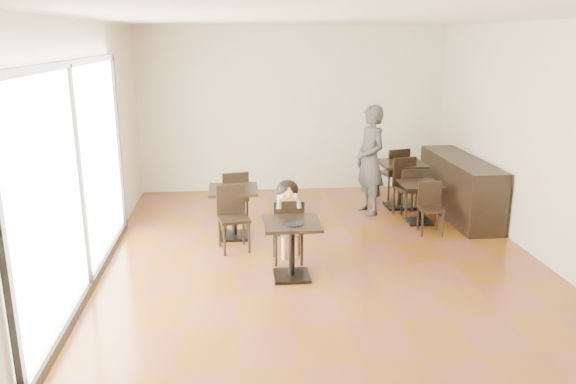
{
  "coord_description": "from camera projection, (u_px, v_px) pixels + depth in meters",
  "views": [
    {
      "loc": [
        -1.15,
        -6.95,
        2.99
      ],
      "look_at": [
        -0.47,
        0.17,
        1.0
      ],
      "focal_mm": 35.0,
      "sensor_mm": 36.0,
      "label": 1
    }
  ],
  "objects": [
    {
      "name": "floor",
      "position": [
        324.0,
        266.0,
        7.57
      ],
      "size": [
        6.0,
        8.0,
        0.01
      ],
      "primitive_type": "cube",
      "color": "brown",
      "rests_on": "ground"
    },
    {
      "name": "ceiling",
      "position": [
        328.0,
        18.0,
        6.71
      ],
      "size": [
        6.0,
        8.0,
        0.01
      ],
      "primitive_type": "cube",
      "color": "silver",
      "rests_on": "floor"
    },
    {
      "name": "wall_back",
      "position": [
        293.0,
        110.0,
        10.98
      ],
      "size": [
        6.0,
        0.01,
        3.2
      ],
      "primitive_type": "cube",
      "color": "beige",
      "rests_on": "floor"
    },
    {
      "name": "wall_front",
      "position": [
        434.0,
        281.0,
        3.31
      ],
      "size": [
        6.0,
        0.01,
        3.2
      ],
      "primitive_type": "cube",
      "color": "beige",
      "rests_on": "floor"
    },
    {
      "name": "wall_left",
      "position": [
        84.0,
        154.0,
        6.87
      ],
      "size": [
        0.01,
        8.0,
        3.2
      ],
      "primitive_type": "cube",
      "color": "beige",
      "rests_on": "floor"
    },
    {
      "name": "wall_right",
      "position": [
        550.0,
        145.0,
        7.42
      ],
      "size": [
        0.01,
        8.0,
        3.2
      ],
      "primitive_type": "cube",
      "color": "beige",
      "rests_on": "floor"
    },
    {
      "name": "storefront_window",
      "position": [
        77.0,
        180.0,
        6.45
      ],
      "size": [
        0.04,
        4.5,
        2.6
      ],
      "primitive_type": "cube",
      "color": "white",
      "rests_on": "floor"
    },
    {
      "name": "child_table",
      "position": [
        292.0,
        250.0,
        7.11
      ],
      "size": [
        0.71,
        0.71,
        0.75
      ],
      "primitive_type": null,
      "color": "black",
      "rests_on": "floor"
    },
    {
      "name": "child_chair",
      "position": [
        288.0,
        230.0,
        7.62
      ],
      "size": [
        0.41,
        0.41,
        0.9
      ],
      "primitive_type": null,
      "rotation": [
        0.0,
        0.0,
        3.14
      ],
      "color": "black",
      "rests_on": "floor"
    },
    {
      "name": "child",
      "position": [
        288.0,
        222.0,
        7.59
      ],
      "size": [
        0.41,
        0.57,
        1.14
      ],
      "primitive_type": null,
      "color": "slate",
      "rests_on": "child_chair"
    },
    {
      "name": "plate",
      "position": [
        293.0,
        224.0,
        6.92
      ],
      "size": [
        0.25,
        0.25,
        0.02
      ],
      "primitive_type": "cylinder",
      "color": "black",
      "rests_on": "child_table"
    },
    {
      "name": "pizza_slice",
      "position": [
        289.0,
        196.0,
        7.3
      ],
      "size": [
        0.26,
        0.2,
        0.06
      ],
      "primitive_type": null,
      "color": "tan",
      "rests_on": "child"
    },
    {
      "name": "adult_patron",
      "position": [
        370.0,
        160.0,
        9.61
      ],
      "size": [
        0.63,
        0.79,
        1.88
      ],
      "primitive_type": "imported",
      "rotation": [
        0.0,
        0.0,
        -1.28
      ],
      "color": "#37363B",
      "rests_on": "floor"
    },
    {
      "name": "cafe_table_mid",
      "position": [
        420.0,
        203.0,
        9.25
      ],
      "size": [
        0.7,
        0.7,
        0.67
      ],
      "primitive_type": null,
      "rotation": [
        0.0,
        0.0,
        -0.11
      ],
      "color": "black",
      "rests_on": "floor"
    },
    {
      "name": "cafe_table_left",
      "position": [
        234.0,
        213.0,
        8.56
      ],
      "size": [
        0.87,
        0.87,
        0.78
      ],
      "primitive_type": null,
      "rotation": [
        0.0,
        0.0,
        0.21
      ],
      "color": "black",
      "rests_on": "floor"
    },
    {
      "name": "cafe_table_back",
      "position": [
        401.0,
        185.0,
        10.09
      ],
      "size": [
        0.97,
        0.97,
        0.82
      ],
      "primitive_type": null,
      "rotation": [
        0.0,
        0.0,
        0.29
      ],
      "color": "black",
      "rests_on": "floor"
    },
    {
      "name": "chair_mid_a",
      "position": [
        410.0,
        190.0,
        9.76
      ],
      "size": [
        0.4,
        0.4,
        0.81
      ],
      "primitive_type": null,
      "rotation": [
        0.0,
        0.0,
        3.03
      ],
      "color": "black",
      "rests_on": "floor"
    },
    {
      "name": "chair_mid_b",
      "position": [
        431.0,
        209.0,
        8.71
      ],
      "size": [
        0.4,
        0.4,
        0.81
      ],
      "primitive_type": null,
      "rotation": [
        0.0,
        0.0,
        -0.11
      ],
      "color": "black",
      "rests_on": "floor"
    },
    {
      "name": "chair_left_a",
      "position": [
        234.0,
        198.0,
        9.07
      ],
      "size": [
        0.5,
        0.5,
        0.93
      ],
      "primitive_type": null,
      "rotation": [
        0.0,
        0.0,
        3.35
      ],
      "color": "black",
      "rests_on": "floor"
    },
    {
      "name": "chair_left_b",
      "position": [
        234.0,
        219.0,
        8.01
      ],
      "size": [
        0.5,
        0.5,
        0.93
      ],
      "primitive_type": null,
      "rotation": [
        0.0,
        0.0,
        0.21
      ],
      "color": "black",
      "rests_on": "floor"
    },
    {
      "name": "chair_back_a",
      "position": [
        392.0,
        173.0,
        10.6
      ],
      "size": [
        0.55,
        0.55,
        0.99
      ],
      "primitive_type": null,
      "rotation": [
        0.0,
        0.0,
        3.43
      ],
      "color": "black",
      "rests_on": "floor"
    },
    {
      "name": "chair_back_b",
      "position": [
        410.0,
        188.0,
        9.54
      ],
      "size": [
        0.55,
        0.55,
        0.99
      ],
      "primitive_type": null,
      "rotation": [
        0.0,
        0.0,
        0.29
      ],
      "color": "black",
      "rests_on": "floor"
    },
    {
      "name": "service_counter",
      "position": [
        459.0,
        187.0,
        9.6
      ],
      "size": [
        0.6,
        2.4,
        1.0
      ],
      "primitive_type": "cube",
      "color": "black",
      "rests_on": "floor"
    }
  ]
}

